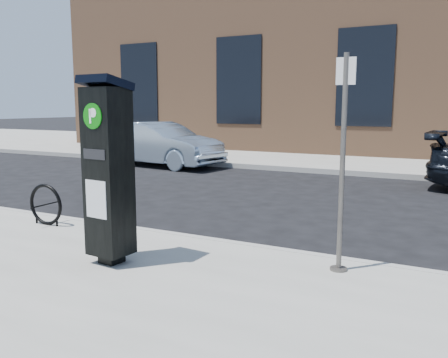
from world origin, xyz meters
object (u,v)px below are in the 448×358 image
Objects in this scene: parking_kiosk at (108,169)px; car_silver at (160,144)px; sign_pole at (342,166)px; bike_rack at (46,205)px.

parking_kiosk is 10.31m from car_silver.
parking_kiosk is at bearing -156.40° from sign_pole.
bike_rack is at bearing -177.47° from sign_pole.
bike_rack is (-2.10, 0.93, -0.80)m from parking_kiosk.
parking_kiosk is 2.44m from bike_rack.
sign_pole is at bearing 27.10° from parking_kiosk.
car_silver is (-5.44, 8.75, -0.54)m from parking_kiosk.
sign_pole reaches higher than parking_kiosk.
parking_kiosk reaches higher than car_silver.
parking_kiosk is 0.49× the size of car_silver.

